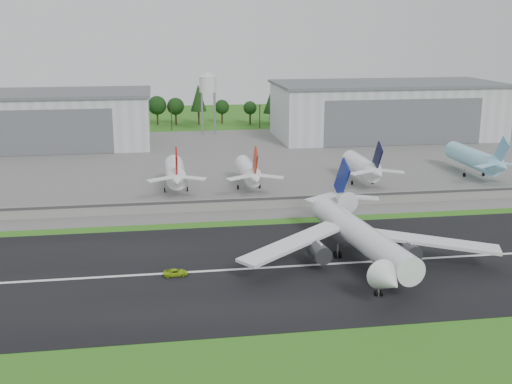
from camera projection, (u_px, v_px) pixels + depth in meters
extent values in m
plane|color=#2F6A19|center=(312.00, 284.00, 128.56)|extent=(600.00, 600.00, 0.00)
cube|color=black|center=(301.00, 266.00, 138.11)|extent=(320.00, 60.00, 0.10)
cube|color=white|center=(301.00, 266.00, 138.10)|extent=(220.00, 1.00, 0.02)
cube|color=slate|center=(236.00, 162.00, 243.25)|extent=(320.00, 150.00, 0.10)
cube|color=gray|center=(265.00, 203.00, 180.69)|extent=(240.00, 0.50, 3.50)
cube|color=#38383A|center=(266.00, 199.00, 180.09)|extent=(240.00, 0.12, 0.70)
cube|color=silver|center=(36.00, 121.00, 271.48)|extent=(95.00, 42.00, 22.00)
cube|color=#595B60|center=(33.00, 93.00, 268.55)|extent=(97.00, 44.00, 1.20)
cube|color=#595B60|center=(27.00, 133.00, 251.71)|extent=(66.50, 0.30, 18.04)
cube|color=silver|center=(386.00, 111.00, 294.52)|extent=(100.00, 45.00, 24.00)
cube|color=#595B60|center=(387.00, 83.00, 291.33)|extent=(102.00, 47.00, 1.20)
cube|color=#595B60|center=(404.00, 122.00, 273.35)|extent=(70.00, 0.30, 19.68)
cylinder|color=#99999E|center=(203.00, 114.00, 298.80)|extent=(0.50, 0.50, 20.00)
cylinder|color=#99999E|center=(214.00, 112.00, 305.44)|extent=(0.50, 0.50, 20.00)
cylinder|color=silver|center=(208.00, 84.00, 298.71)|extent=(8.00, 8.00, 7.00)
cone|color=silver|center=(208.00, 74.00, 297.52)|extent=(8.40, 8.40, 2.40)
cylinder|color=white|center=(361.00, 236.00, 138.55)|extent=(10.91, 44.38, 5.80)
cone|color=white|center=(389.00, 280.00, 114.38)|extent=(6.46, 6.64, 5.80)
cone|color=white|center=(341.00, 198.00, 163.87)|extent=(6.53, 9.58, 5.51)
cube|color=navy|center=(342.00, 179.00, 162.05)|extent=(1.61, 9.53, 11.13)
cube|color=white|center=(432.00, 241.00, 137.38)|extent=(28.07, 15.28, 2.65)
cylinder|color=#333338|center=(408.00, 251.00, 136.13)|extent=(4.42, 5.91, 3.80)
cube|color=white|center=(361.00, 197.00, 163.47)|extent=(9.45, 4.90, 0.98)
cube|color=white|center=(293.00, 243.00, 136.26)|extent=(26.13, 20.46, 2.65)
cylinder|color=#333338|center=(319.00, 252.00, 135.42)|extent=(4.42, 5.91, 3.80)
cube|color=white|center=(322.00, 198.00, 163.10)|extent=(9.52, 6.67, 0.98)
cube|color=#99999E|center=(364.00, 262.00, 135.82)|extent=(13.44, 30.96, 3.20)
cylinder|color=black|center=(337.00, 255.00, 142.64)|extent=(0.57, 1.54, 1.50)
imported|color=#9CC216|center=(176.00, 272.00, 132.50)|extent=(5.11, 2.61, 1.38)
cylinder|color=white|center=(175.00, 172.00, 199.86)|extent=(6.04, 24.00, 6.04)
cone|color=white|center=(177.00, 180.00, 184.80)|extent=(5.74, 7.00, 5.74)
cube|color=#990D0B|center=(176.00, 163.00, 184.06)|extent=(0.45, 8.59, 10.02)
cylinder|color=#99999E|center=(165.00, 188.00, 198.57)|extent=(0.32, 0.32, 3.00)
cylinder|color=#99999E|center=(187.00, 187.00, 199.62)|extent=(0.32, 0.32, 3.00)
cylinder|color=black|center=(165.00, 190.00, 198.75)|extent=(0.40, 1.40, 1.40)
cylinder|color=white|center=(248.00, 170.00, 203.41)|extent=(5.23, 24.00, 5.23)
cone|color=white|center=(255.00, 179.00, 188.34)|extent=(4.97, 7.00, 4.97)
cube|color=#A9230D|center=(255.00, 162.00, 187.61)|extent=(0.45, 8.59, 10.02)
cylinder|color=#99999E|center=(238.00, 185.00, 202.01)|extent=(0.32, 0.32, 3.00)
cylinder|color=#99999E|center=(260.00, 184.00, 203.06)|extent=(0.32, 0.32, 3.00)
cylinder|color=black|center=(238.00, 187.00, 202.19)|extent=(0.40, 1.40, 1.40)
cylinder|color=white|center=(361.00, 166.00, 208.94)|extent=(5.82, 24.00, 5.82)
cone|color=white|center=(377.00, 173.00, 193.87)|extent=(5.53, 7.00, 5.53)
cube|color=black|center=(377.00, 157.00, 193.14)|extent=(0.45, 8.59, 10.02)
cylinder|color=#99999E|center=(352.00, 181.00, 207.62)|extent=(0.32, 0.32, 3.00)
cylinder|color=#99999E|center=(373.00, 180.00, 208.67)|extent=(0.32, 0.32, 3.00)
cylinder|color=black|center=(352.00, 183.00, 207.79)|extent=(0.40, 1.40, 1.40)
cylinder|color=#87CEEA|center=(472.00, 158.00, 219.86)|extent=(6.38, 30.00, 6.38)
cone|color=#87CEEA|center=(501.00, 166.00, 201.92)|extent=(6.06, 7.00, 6.06)
cube|color=#66A0D1|center=(501.00, 151.00, 201.19)|extent=(0.45, 8.59, 10.02)
cylinder|color=#99999E|center=(464.00, 173.00, 218.60)|extent=(0.32, 0.32, 3.00)
cylinder|color=#99999E|center=(484.00, 172.00, 219.66)|extent=(0.32, 0.32, 3.00)
cylinder|color=black|center=(464.00, 175.00, 218.78)|extent=(0.40, 1.40, 1.40)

